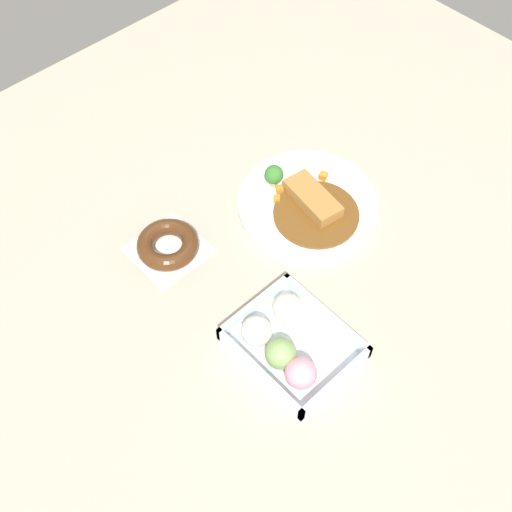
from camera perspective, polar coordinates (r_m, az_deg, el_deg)
ground_plane at (r=1.19m, az=5.62°, el=0.46°), size 1.60×1.60×0.00m
curry_plate at (r=1.24m, az=4.66°, el=4.74°), size 0.27×0.27×0.07m
donut_box at (r=1.06m, az=2.81°, el=-7.86°), size 0.20×0.16×0.06m
chocolate_ring_donut at (r=1.19m, az=-7.90°, el=0.98°), size 0.13×0.13×0.03m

